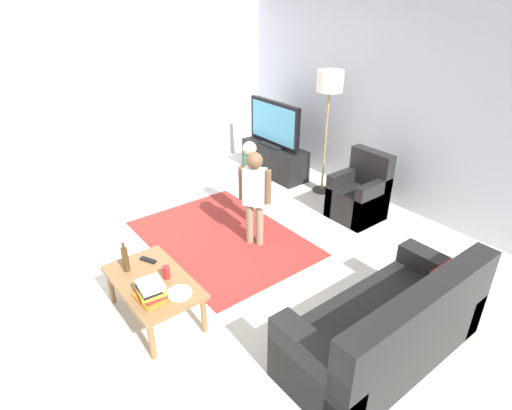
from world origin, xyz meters
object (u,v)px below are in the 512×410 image
Objects in this scene: couch at (392,332)px; book_stack at (150,291)px; tv at (274,124)px; plate at (179,293)px; child_center at (255,191)px; coffee_table at (153,284)px; tv_remote at (148,260)px; soda_can at (166,272)px; bottle at (125,259)px; tv_stand at (274,160)px; floor_lamp at (330,88)px; child_near_tv at (250,174)px; armchair at (360,196)px.

book_stack is at bearing -135.39° from couch.
tv reaches higher than plate.
child_center reaches higher than book_stack.
tv_remote reaches higher than coffee_table.
book_stack is at bearing -54.38° from soda_can.
bottle is at bearing -156.80° from coffee_table.
bottle reaches higher than tv_stand.
book_stack is at bearing -55.95° from tv.
tv_remote is 0.35m from soda_can.
couch is 1.80× the size of coffee_table.
plate is at bearing 20.13° from bottle.
tv_remote is at bearing -61.23° from tv.
child_center reaches higher than bottle.
coffee_table is at bearing -57.99° from tv_stand.
tv_stand reaches higher than plate.
child_center is at bearing 69.62° from tv_remote.
child_center reaches higher than plate.
soda_can is at bearing -71.70° from floor_lamp.
child_center is at bearing -46.46° from tv_stand.
child_near_tv is 0.94× the size of child_center.
bottle is (1.64, -3.19, 0.30)m from tv_stand.
floor_lamp is 5.79× the size of book_stack.
armchair is 2.93× the size of book_stack.
book_stack reaches higher than tv_stand.
tv is 3.72m from plate.
tv_remote is (-0.19, -2.93, 0.13)m from armchair.
armchair reaches higher than tv_stand.
book_stack is (1.19, -3.33, -1.05)m from floor_lamp.
soda_can is (0.49, -1.39, -0.22)m from child_center.
tv_stand reaches higher than coffee_table.
armchair reaches higher than bottle.
tv_stand is 2.20m from child_center.
tv_remote is at bearing 180.00° from plate.
bottle is at bearing -71.34° from child_near_tv.
floor_lamp reaches higher than tv_remote.
tv_stand is at bearing 90.00° from tv.
coffee_table is at bearing -112.62° from soda_can.
armchair is 7.50× the size of soda_can.
plate reaches higher than tv_remote.
child_near_tv reaches higher than plate.
tv_remote is at bearing -93.75° from armchair.
tv_stand is 3.38m from tv_remote.
child_center is at bearing 118.25° from plate.
floor_lamp is at bearing 106.85° from coffee_table.
tv_stand is at bearing 127.02° from plate.
tv_stand is 0.60m from tv.
couch is at bearing 44.61° from book_stack.
child_near_tv is at bearing -51.39° from tv.
tv_stand is 3.84m from book_stack.
floor_lamp is 10.47× the size of tv_remote.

